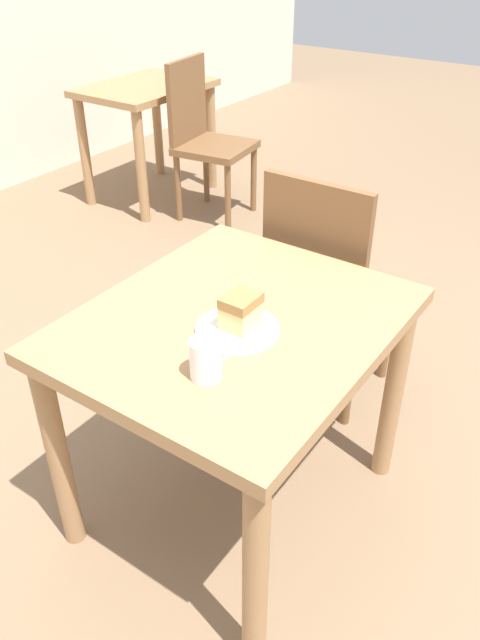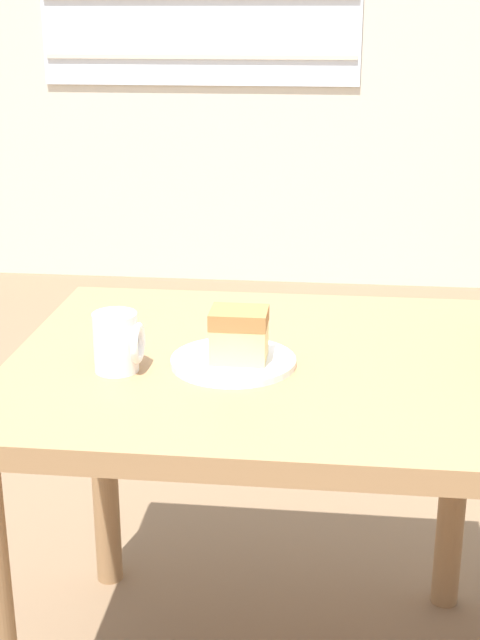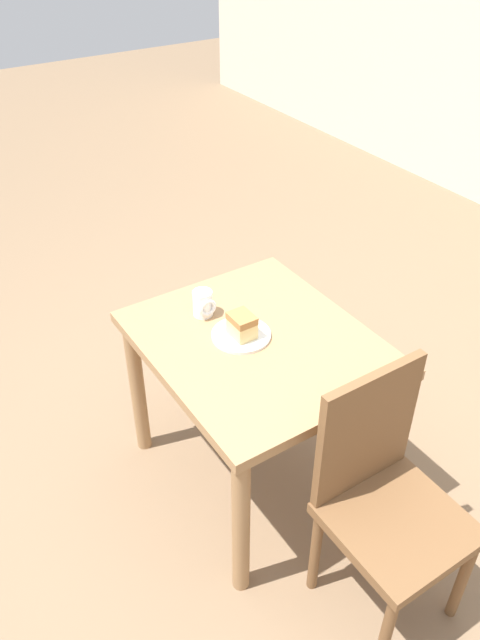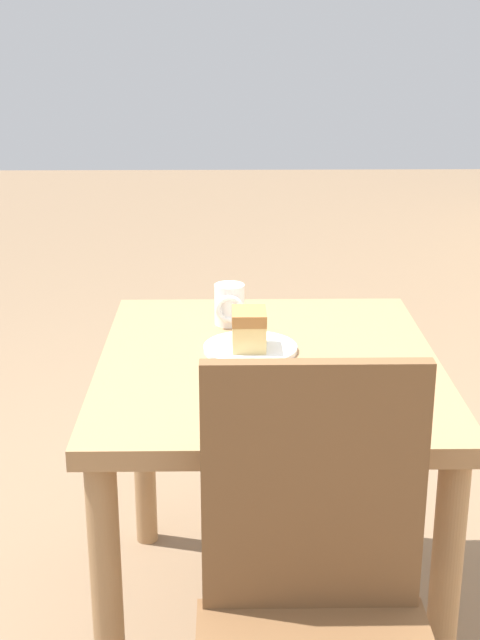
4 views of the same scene
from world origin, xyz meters
name	(u,v)px [view 2 (image 2 of 4)]	position (x,y,z in m)	size (l,w,h in m)	color
dining_table_near	(264,418)	(-0.09, 0.18, 0.59)	(0.88, 0.75, 0.70)	#9E754C
plate	(233,361)	(-0.14, 0.14, 0.71)	(0.21, 0.21, 0.01)	white
cake_slice	(239,335)	(-0.13, 0.14, 0.76)	(0.09, 0.08, 0.09)	#E0C67F
coffee_mug	(118,342)	(-0.32, 0.09, 0.75)	(0.08, 0.07, 0.10)	white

